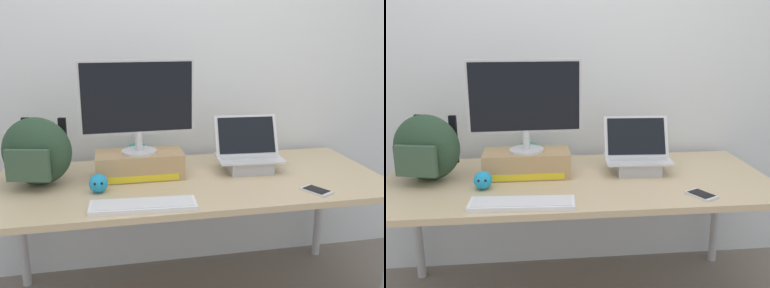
# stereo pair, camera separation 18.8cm
# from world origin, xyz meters

# --- Properties ---
(back_wall) EXTENTS (7.00, 0.10, 2.60)m
(back_wall) POSITION_xyz_m (0.00, 0.51, 1.30)
(back_wall) COLOR silver
(back_wall) RESTS_ON ground
(desk) EXTENTS (1.93, 0.83, 0.71)m
(desk) POSITION_xyz_m (0.00, 0.00, 0.65)
(desk) COLOR tan
(desk) RESTS_ON ground
(toner_box_yellow) EXTENTS (0.44, 0.21, 0.13)m
(toner_box_yellow) POSITION_xyz_m (-0.25, 0.09, 0.77)
(toner_box_yellow) COLOR tan
(toner_box_yellow) RESTS_ON desk
(desktop_monitor) EXTENTS (0.56, 0.18, 0.46)m
(desktop_monitor) POSITION_xyz_m (-0.25, 0.08, 1.09)
(desktop_monitor) COLOR silver
(desktop_monitor) RESTS_ON toner_box_yellow
(open_laptop) EXTENTS (0.35, 0.25, 0.28)m
(open_laptop) POSITION_xyz_m (0.32, 0.08, 0.77)
(open_laptop) COLOR #ADADB2
(open_laptop) RESTS_ON desk
(external_keyboard) EXTENTS (0.46, 0.16, 0.02)m
(external_keyboard) POSITION_xyz_m (-0.27, -0.32, 0.72)
(external_keyboard) COLOR white
(external_keyboard) RESTS_ON desk
(messenger_backpack) EXTENTS (0.37, 0.30, 0.33)m
(messenger_backpack) POSITION_xyz_m (-0.74, 0.06, 0.87)
(messenger_backpack) COLOR #28422D
(messenger_backpack) RESTS_ON desk
(coffee_mug) EXTENTS (0.13, 0.09, 0.10)m
(coffee_mug) POSITION_xyz_m (-0.24, 0.34, 0.76)
(coffee_mug) COLOR #1E7F70
(coffee_mug) RESTS_ON desk
(cell_phone) EXTENTS (0.13, 0.15, 0.01)m
(cell_phone) POSITION_xyz_m (0.53, -0.29, 0.72)
(cell_phone) COLOR silver
(cell_phone) RESTS_ON desk
(plush_toy) EXTENTS (0.09, 0.09, 0.09)m
(plush_toy) POSITION_xyz_m (-0.46, -0.10, 0.75)
(plush_toy) COLOR #2393CC
(plush_toy) RESTS_ON desk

